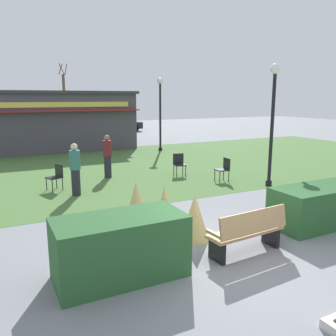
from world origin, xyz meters
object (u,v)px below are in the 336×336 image
cafe_chair_west (224,168)px  tree_right_bg (64,100)px  park_bench (248,231)px  lamppost_mid (273,111)px  parked_car_center_slot (63,127)px  food_kiosk (39,120)px  person_strolling (75,169)px  person_standing (107,156)px  cafe_chair_east (179,163)px  trash_bin (78,264)px  parked_car_east_slot (118,125)px  cafe_chair_center (56,175)px  lamppost_far (160,105)px

cafe_chair_west → tree_right_bg: tree_right_bg is taller
park_bench → lamppost_mid: bearing=43.4°
park_bench → parked_car_center_slot: 25.88m
food_kiosk → tree_right_bg: 16.23m
person_strolling → person_standing: bearing=-153.4°
parked_car_center_slot → tree_right_bg: size_ratio=0.65×
park_bench → cafe_chair_east: (2.25, 7.02, 0.05)m
trash_bin → parked_car_center_slot: 26.01m
parked_car_east_slot → cafe_chair_west: bearing=-97.8°
lamppost_mid → person_strolling: 6.92m
park_bench → parked_car_east_slot: size_ratio=0.40×
park_bench → lamppost_mid: lamppost_mid is taller
park_bench → cafe_chair_center: park_bench is taller
cafe_chair_east → tree_right_bg: size_ratio=0.14×
park_bench → trash_bin: (-3.33, 0.23, -0.04)m
lamppost_mid → person_strolling: size_ratio=2.50×
cafe_chair_east → lamppost_far: bearing=70.8°
food_kiosk → cafe_chair_center: food_kiosk is taller
lamppost_far → cafe_chair_west: size_ratio=4.75×
person_standing → food_kiosk: bearing=25.4°
park_bench → cafe_chair_west: park_bench is taller
lamppost_far → park_bench: bearing=-108.4°
cafe_chair_east → parked_car_east_slot: 19.21m
person_strolling → parked_car_east_slot: size_ratio=0.39×
food_kiosk → cafe_chair_center: (-0.78, -10.44, -1.22)m
person_strolling → lamppost_mid: bearing=140.3°
cafe_chair_east → parked_car_east_slot: size_ratio=0.21×
lamppost_mid → park_bench: bearing=-136.6°
cafe_chair_west → cafe_chair_center: 6.03m
lamppost_far → trash_bin: (-7.81, -13.21, -2.22)m
lamppost_far → food_kiosk: lamppost_far is taller
park_bench → tree_right_bg: (2.67, 32.88, 2.42)m
cafe_chair_east → cafe_chair_center: 4.82m
cafe_chair_center → person_standing: 2.39m
trash_bin → person_strolling: (1.20, 5.70, 0.42)m
person_standing → parked_car_center_slot: person_standing is taller
cafe_chair_west → park_bench: bearing=-121.4°
cafe_chair_west → trash_bin: bearing=-142.1°
trash_bin → food_kiosk: bearing=84.9°
lamppost_far → trash_bin: size_ratio=4.82×
cafe_chair_east → tree_right_bg: tree_right_bg is taller
trash_bin → person_strolling: 5.84m
person_standing → parked_car_center_slot: 18.00m
lamppost_mid → cafe_chair_east: (-2.04, 2.97, -2.13)m
person_standing → parked_car_center_slot: size_ratio=0.40×
cafe_chair_east → parked_car_center_slot: (-1.11, 18.83, 0.12)m
food_kiosk → parked_car_east_slot: (7.85, 8.53, -1.10)m
cafe_chair_center → person_strolling: bearing=-65.0°
park_bench → cafe_chair_center: bearing=110.5°
person_standing → tree_right_bg: (3.12, 24.96, 2.04)m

